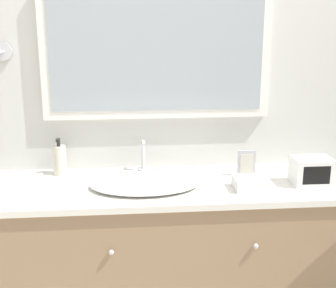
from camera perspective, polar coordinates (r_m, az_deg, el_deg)
wall_back at (r=2.47m, az=0.44°, el=7.15°), size 8.00×0.18×2.55m
vanity_counter at (r=2.45m, az=1.16°, el=-14.11°), size 1.84×0.56×0.84m
sink_basin at (r=2.24m, az=-2.85°, el=-4.69°), size 0.52×0.39×0.18m
soap_bottle at (r=2.45m, az=-13.08°, el=-1.87°), size 0.07×0.07×0.19m
appliance_box at (r=2.36m, az=17.08°, el=-3.16°), size 0.18×0.14×0.13m
picture_frame at (r=2.40m, az=9.54°, el=-2.31°), size 0.09×0.01×0.14m
hand_towel_near_sink at (r=2.23m, az=10.05°, el=-4.75°), size 0.16×0.13×0.05m
hand_towel_far_corner at (r=2.32m, az=-17.44°, el=-4.57°), size 0.18×0.13×0.05m
metal_tray at (r=2.56m, az=18.59°, el=-3.24°), size 0.16×0.12×0.01m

